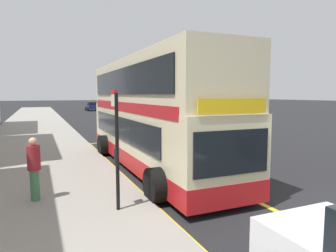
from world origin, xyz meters
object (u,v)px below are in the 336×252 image
parked_car_navy_far (179,119)px  pedestrian_waiting_near_sign (34,166)px  double_decker_bus (151,117)px  parked_car_navy_kerbside (92,106)px  bus_stop_sign (116,141)px

parked_car_navy_far → pedestrian_waiting_near_sign: bearing=-128.8°
parked_car_navy_far → pedestrian_waiting_near_sign: (-11.75, -15.47, 0.28)m
double_decker_bus → parked_car_navy_far: bearing=59.7°
pedestrian_waiting_near_sign → double_decker_bus: bearing=33.2°
parked_car_navy_far → double_decker_bus: bearing=-121.8°
double_decker_bus → pedestrian_waiting_near_sign: bearing=-146.8°
parked_car_navy_kerbside → pedestrian_waiting_near_sign: bearing=-103.8°
bus_stop_sign → pedestrian_waiting_near_sign: bus_stop_sign is taller
double_decker_bus → bus_stop_sign: double_decker_bus is taller
double_decker_bus → pedestrian_waiting_near_sign: (-4.40, -2.88, -0.99)m
bus_stop_sign → parked_car_navy_kerbside: 50.40m
double_decker_bus → pedestrian_waiting_near_sign: double_decker_bus is taller
parked_car_navy_kerbside → double_decker_bus: bearing=-99.1°
pedestrian_waiting_near_sign → parked_car_navy_far: bearing=52.8°
double_decker_bus → pedestrian_waiting_near_sign: 5.35m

